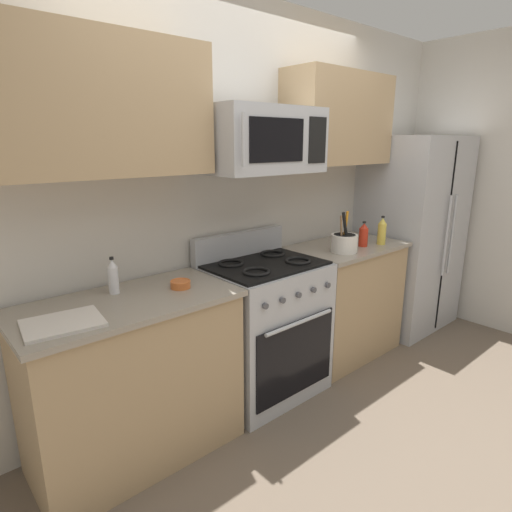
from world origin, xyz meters
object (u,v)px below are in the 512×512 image
at_px(range_oven, 264,327).
at_px(utensil_crock, 344,242).
at_px(bottle_oil, 382,231).
at_px(cutting_board, 63,323).
at_px(microwave, 263,140).
at_px(prep_bowl, 180,284).
at_px(bottle_vinegar, 113,277).
at_px(bottle_hot_sauce, 364,235).
at_px(refrigerator, 410,234).

height_order(range_oven, utensil_crock, utensil_crock).
bearing_deg(bottle_oil, utensil_crock, 173.83).
bearing_deg(range_oven, cutting_board, -175.47).
xyz_separation_m(microwave, prep_bowl, (-0.64, -0.04, -0.77)).
height_order(microwave, bottle_vinegar, microwave).
relative_size(utensil_crock, bottle_hot_sauce, 1.55).
relative_size(cutting_board, bottle_vinegar, 1.63).
bearing_deg(bottle_vinegar, bottle_hot_sauce, -7.48).
bearing_deg(prep_bowl, microwave, 3.79).
xyz_separation_m(refrigerator, utensil_crock, (-1.12, -0.10, 0.11)).
relative_size(utensil_crock, bottle_oil, 1.34).
height_order(cutting_board, prep_bowl, prep_bowl).
xyz_separation_m(range_oven, bottle_oil, (1.09, -0.16, 0.54)).
bearing_deg(bottle_vinegar, microwave, -6.78).
distance_m(bottle_oil, bottle_vinegar, 2.07).
xyz_separation_m(utensil_crock, prep_bowl, (-1.32, 0.10, -0.05)).
bearing_deg(prep_bowl, bottle_hot_sauce, -3.31).
relative_size(bottle_oil, prep_bowl, 2.01).
height_order(bottle_oil, prep_bowl, bottle_oil).
relative_size(bottle_hot_sauce, bottle_vinegar, 0.98).
distance_m(refrigerator, cutting_board, 3.09).
distance_m(cutting_board, bottle_hot_sauce, 2.22).
xyz_separation_m(range_oven, bottle_hot_sauce, (0.92, -0.11, 0.52)).
distance_m(range_oven, refrigerator, 1.84).
height_order(range_oven, bottle_hot_sauce, bottle_hot_sauce).
relative_size(utensil_crock, prep_bowl, 2.69).
bearing_deg(bottle_oil, range_oven, 171.55).
bearing_deg(bottle_hot_sauce, utensil_crock, -177.91).
bearing_deg(bottle_oil, cutting_board, 178.57).
bearing_deg(utensil_crock, prep_bowl, 175.68).
bearing_deg(microwave, bottle_hot_sauce, -8.20).
xyz_separation_m(utensil_crock, bottle_oil, (0.41, -0.04, 0.03)).
xyz_separation_m(microwave, bottle_oil, (1.09, -0.19, -0.68)).
relative_size(bottle_oil, bottle_hot_sauce, 1.15).
relative_size(cutting_board, prep_bowl, 2.92).
relative_size(microwave, cutting_board, 2.31).
bearing_deg(bottle_hot_sauce, microwave, 171.80).
relative_size(microwave, bottle_oil, 3.36).
bearing_deg(bottle_oil, refrigerator, 11.51).
relative_size(bottle_vinegar, prep_bowl, 1.78).
height_order(utensil_crock, bottle_vinegar, utensil_crock).
xyz_separation_m(utensil_crock, cutting_board, (-1.97, 0.01, -0.06)).
distance_m(refrigerator, microwave, 1.98).
height_order(range_oven, bottle_oil, bottle_oil).
relative_size(refrigerator, microwave, 2.31).
distance_m(range_oven, microwave, 1.22).
height_order(range_oven, cutting_board, range_oven).
relative_size(bottle_hot_sauce, prep_bowl, 1.74).
height_order(refrigerator, bottle_vinegar, refrigerator).
xyz_separation_m(range_oven, refrigerator, (1.80, -0.02, 0.40)).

